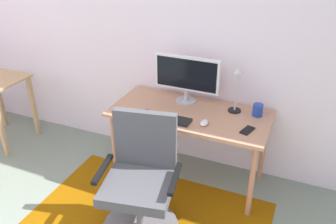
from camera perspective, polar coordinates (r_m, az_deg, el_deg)
name	(u,v)px	position (r m, az deg, el deg)	size (l,w,h in m)	color
wall_back	(172,28)	(3.32, 0.68, 13.17)	(6.00, 0.10, 2.60)	white
area_rug	(146,222)	(3.04, -3.45, -17.06)	(1.88, 1.25, 0.01)	#844A04
desk	(190,119)	(3.12, 3.50, -1.17)	(1.37, 0.65, 0.71)	tan
monitor	(187,75)	(3.16, 3.01, 5.86)	(0.59, 0.18, 0.43)	#B2B2B7
keyboard	(166,118)	(2.96, -0.39, -0.97)	(0.43, 0.13, 0.02)	black
computer_mouse	(204,123)	(2.89, 5.81, -1.73)	(0.06, 0.10, 0.03)	white
coffee_cup	(258,110)	(3.09, 14.12, 0.30)	(0.09, 0.09, 0.11)	#203E9D
cell_phone	(247,130)	(2.87, 12.54, -2.86)	(0.07, 0.14, 0.01)	black
desk_lamp	(237,84)	(3.03, 10.94, 4.37)	(0.11, 0.11, 0.41)	black
office_chair	(141,189)	(2.76, -4.31, -12.21)	(0.63, 0.59, 0.95)	slate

